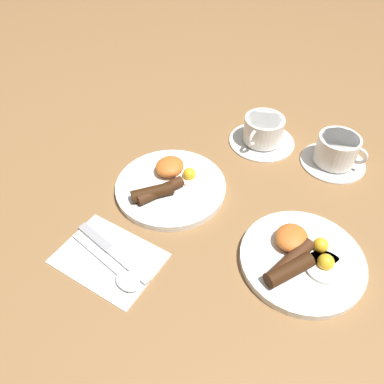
{
  "coord_description": "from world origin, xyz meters",
  "views": [
    {
      "loc": [
        0.46,
        0.36,
        0.58
      ],
      "look_at": [
        0.0,
        0.06,
        0.03
      ],
      "focal_mm": 35.0,
      "sensor_mm": 36.0,
      "label": 1
    }
  ],
  "objects_px": {
    "breakfast_plate_near": "(170,185)",
    "breakfast_plate_far": "(302,258)",
    "knife": "(109,249)",
    "spoon": "(121,275)",
    "teacup_near": "(263,132)",
    "teacup_far": "(336,152)"
  },
  "relations": [
    {
      "from": "knife",
      "to": "teacup_far",
      "type": "bearing_deg",
      "value": 69.29
    },
    {
      "from": "teacup_near",
      "to": "knife",
      "type": "distance_m",
      "value": 0.47
    },
    {
      "from": "spoon",
      "to": "breakfast_plate_far",
      "type": "bearing_deg",
      "value": 47.22
    },
    {
      "from": "breakfast_plate_far",
      "to": "spoon",
      "type": "xyz_separation_m",
      "value": [
        0.21,
        -0.25,
        -0.01
      ]
    },
    {
      "from": "breakfast_plate_near",
      "to": "breakfast_plate_far",
      "type": "distance_m",
      "value": 0.31
    },
    {
      "from": "knife",
      "to": "breakfast_plate_far",
      "type": "bearing_deg",
      "value": 37.89
    },
    {
      "from": "breakfast_plate_near",
      "to": "breakfast_plate_far",
      "type": "bearing_deg",
      "value": 86.4
    },
    {
      "from": "breakfast_plate_far",
      "to": "teacup_near",
      "type": "xyz_separation_m",
      "value": [
        -0.28,
        -0.22,
        0.02
      ]
    },
    {
      "from": "knife",
      "to": "spoon",
      "type": "relative_size",
      "value": 1.05
    },
    {
      "from": "spoon",
      "to": "breakfast_plate_near",
      "type": "bearing_deg",
      "value": 112.3
    },
    {
      "from": "breakfast_plate_near",
      "to": "teacup_near",
      "type": "distance_m",
      "value": 0.28
    },
    {
      "from": "breakfast_plate_far",
      "to": "teacup_far",
      "type": "distance_m",
      "value": 0.31
    },
    {
      "from": "teacup_far",
      "to": "spoon",
      "type": "distance_m",
      "value": 0.55
    },
    {
      "from": "teacup_near",
      "to": "breakfast_plate_near",
      "type": "bearing_deg",
      "value": -19.09
    },
    {
      "from": "spoon",
      "to": "teacup_near",
      "type": "bearing_deg",
      "value": 93.83
    },
    {
      "from": "knife",
      "to": "breakfast_plate_near",
      "type": "bearing_deg",
      "value": 98.98
    },
    {
      "from": "breakfast_plate_near",
      "to": "knife",
      "type": "distance_m",
      "value": 0.2
    },
    {
      "from": "breakfast_plate_far",
      "to": "knife",
      "type": "height_order",
      "value": "breakfast_plate_far"
    },
    {
      "from": "breakfast_plate_near",
      "to": "knife",
      "type": "height_order",
      "value": "breakfast_plate_near"
    },
    {
      "from": "teacup_near",
      "to": "knife",
      "type": "relative_size",
      "value": 0.85
    },
    {
      "from": "teacup_far",
      "to": "spoon",
      "type": "relative_size",
      "value": 0.82
    },
    {
      "from": "breakfast_plate_far",
      "to": "teacup_near",
      "type": "relative_size",
      "value": 1.4
    }
  ]
}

